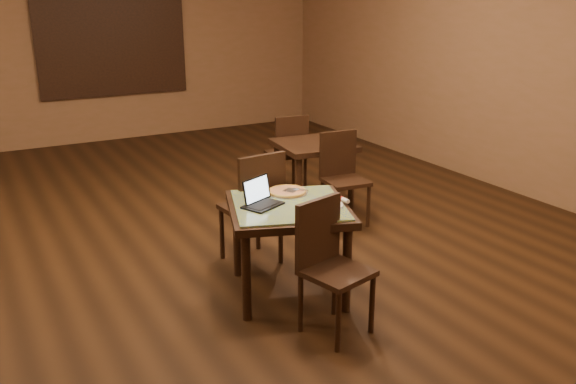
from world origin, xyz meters
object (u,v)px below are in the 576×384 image
other_table_a_chair_near (342,172)px  other_table_a_chair_far (289,149)px  chair_main_near (328,259)px  pizza_pan (287,193)px  chair_main_far (256,202)px  other_table_a (314,154)px  tiled_table (289,216)px  laptop (260,198)px

other_table_a_chair_near → other_table_a_chair_far: (-0.02, 1.12, 0.00)m
chair_main_near → pizza_pan: chair_main_near is taller
chair_main_far → other_table_a_chair_far: size_ratio=1.09×
other_table_a_chair_near → other_table_a_chair_far: same height
pizza_pan → chair_main_far: bearing=106.8°
other_table_a → other_table_a_chair_near: bearing=-83.0°
tiled_table → chair_main_far: 0.61m
other_table_a_chair_far → pizza_pan: bearing=66.8°
laptop → other_table_a_chair_far: 2.63m
tiled_table → other_table_a: 2.12m
tiled_table → chair_main_far: chair_main_far is taller
laptop → other_table_a: 2.18m
chair_main_far → other_table_a: bearing=-144.4°
tiled_table → other_table_a_chair_near: 1.72m
laptop → other_table_a: size_ratio=0.41×
tiled_table → laptop: bearing=173.3°
chair_main_near → other_table_a: chair_main_near is taller
tiled_table → pizza_pan: (0.12, 0.24, 0.11)m
chair_main_near → other_table_a: bearing=46.5°
laptop → pizza_pan: bearing=-0.3°
other_table_a_chair_far → chair_main_near: bearing=72.2°
laptop → other_table_a_chair_far: laptop is taller
chair_main_near → laptop: (-0.18, 0.72, 0.27)m
tiled_table → other_table_a_chair_far: bearing=80.4°
other_table_a → laptop: bearing=-126.2°
tiled_table → chair_main_far: bearing=108.5°
chair_main_near → tiled_table: bearing=73.4°
laptop → other_table_a: laptop is taller
tiled_table → laptop: size_ratio=3.29×
chair_main_near → other_table_a: 2.66m
tiled_table → other_table_a_chair_near: size_ratio=1.22×
pizza_pan → laptop: bearing=-156.0°
laptop → other_table_a_chair_far: bearing=31.8°
chair_main_far → pizza_pan: (0.11, -0.37, 0.18)m
chair_main_near → chair_main_far: (0.03, 1.23, 0.04)m
tiled_table → laptop: laptop is taller
tiled_table → chair_main_far: size_ratio=1.13×
other_table_a → other_table_a_chair_far: 0.56m
pizza_pan → other_table_a_chair_near: (1.15, 0.91, -0.23)m
pizza_pan → other_table_a_chair_far: other_table_a_chair_far is taller
pizza_pan → tiled_table: bearing=-116.6°
chair_main_near → laptop: bearing=89.5°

